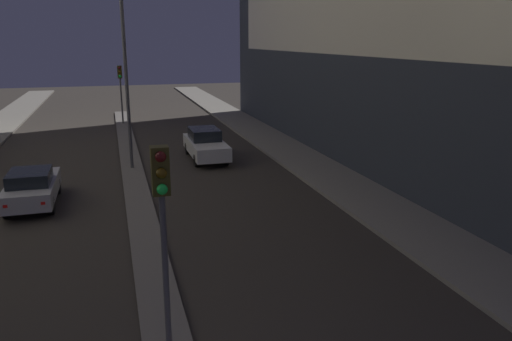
{
  "coord_description": "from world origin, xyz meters",
  "views": [
    {
      "loc": [
        -0.77,
        -5.0,
        6.17
      ],
      "look_at": [
        5.22,
        15.55,
        0.5
      ],
      "focal_mm": 35.0,
      "sensor_mm": 36.0,
      "label": 1
    }
  ],
  "objects": [
    {
      "name": "median_strip",
      "position": [
        0.0,
        20.07,
        0.07
      ],
      "size": [
        1.02,
        38.13,
        0.13
      ],
      "color": "#66605B",
      "rests_on": "ground"
    },
    {
      "name": "traffic_light_near",
      "position": [
        0.0,
        3.81,
        3.21
      ],
      "size": [
        0.32,
        0.42,
        4.18
      ],
      "color": "#4C4C51",
      "rests_on": "median_strip"
    },
    {
      "name": "traffic_light_mid",
      "position": [
        0.0,
        32.63,
        3.21
      ],
      "size": [
        0.32,
        0.42,
        4.18
      ],
      "color": "#4C4C51",
      "rests_on": "median_strip"
    },
    {
      "name": "street_lamp",
      "position": [
        0.0,
        19.09,
        6.53
      ],
      "size": [
        0.52,
        0.52,
        9.61
      ],
      "color": "#4C4C51",
      "rests_on": "median_strip"
    },
    {
      "name": "car_left_lane",
      "position": [
        -3.87,
        14.71,
        0.73
      ],
      "size": [
        1.7,
        4.08,
        1.42
      ],
      "color": "#B2B2B7",
      "rests_on": "ground"
    },
    {
      "name": "car_right_lane",
      "position": [
        3.87,
        20.41,
        0.8
      ],
      "size": [
        1.72,
        4.69,
        1.59
      ],
      "color": "silver",
      "rests_on": "ground"
    }
  ]
}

